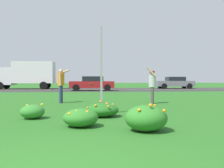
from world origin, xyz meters
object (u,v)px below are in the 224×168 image
object	(u,v)px
sign_post_near_path	(101,70)
car_red_center_left	(92,83)
person_thrower_orange_shirt	(61,83)
person_catcher_red_cap_gray_shirt	(152,84)
car_gray_leftmost	(175,83)
frisbee_red	(91,84)
box_truck_white	(26,74)

from	to	relation	value
sign_post_near_path	car_red_center_left	world-z (taller)	sign_post_near_path
car_red_center_left	person_thrower_orange_shirt	bearing A→B (deg)	-96.60
person_thrower_orange_shirt	sign_post_near_path	bearing A→B (deg)	-65.04
person_catcher_red_cap_gray_shirt	car_gray_leftmost	size ratio (longest dim) A/B	0.39
person_thrower_orange_shirt	car_gray_leftmost	world-z (taller)	person_thrower_orange_shirt
sign_post_near_path	person_catcher_red_cap_gray_shirt	xyz separation A→B (m)	(2.57, 3.33, -0.51)
car_gray_leftmost	frisbee_red	bearing A→B (deg)	-120.54
car_red_center_left	box_truck_white	size ratio (longest dim) A/B	0.67
sign_post_near_path	box_truck_white	size ratio (longest dim) A/B	0.44
person_catcher_red_cap_gray_shirt	person_thrower_orange_shirt	bearing A→B (deg)	171.71
car_red_center_left	box_truck_white	xyz separation A→B (m)	(-7.68, 4.25, 1.06)
frisbee_red	sign_post_near_path	bearing A→B (deg)	-84.81
frisbee_red	box_truck_white	world-z (taller)	box_truck_white
sign_post_near_path	car_gray_leftmost	xyz separation A→B (m)	(9.79, 21.17, -0.74)
sign_post_near_path	car_gray_leftmost	world-z (taller)	sign_post_near_path
frisbee_red	car_red_center_left	bearing A→B (deg)	89.95
car_gray_leftmost	car_red_center_left	bearing A→B (deg)	-157.25
sign_post_near_path	person_thrower_orange_shirt	bearing A→B (deg)	114.96
frisbee_red	car_red_center_left	world-z (taller)	car_red_center_left
person_catcher_red_cap_gray_shirt	box_truck_white	distance (m)	20.77
frisbee_red	car_red_center_left	xyz separation A→B (m)	(0.01, 12.94, -0.17)
sign_post_near_path	person_catcher_red_cap_gray_shirt	bearing A→B (deg)	52.34
person_thrower_orange_shirt	car_red_center_left	bearing A→B (deg)	83.40
person_catcher_red_cap_gray_shirt	sign_post_near_path	bearing A→B (deg)	-127.66
person_thrower_orange_shirt	car_red_center_left	distance (m)	13.03
sign_post_near_path	frisbee_red	bearing A→B (deg)	95.19
car_gray_leftmost	box_truck_white	world-z (taller)	box_truck_white
sign_post_near_path	car_red_center_left	size ratio (longest dim) A/B	0.66
sign_post_near_path	car_red_center_left	distance (m)	16.93
person_thrower_orange_shirt	person_catcher_red_cap_gray_shirt	world-z (taller)	person_catcher_red_cap_gray_shirt
frisbee_red	box_truck_white	xyz separation A→B (m)	(-7.67, 17.20, 0.89)
car_gray_leftmost	box_truck_white	size ratio (longest dim) A/B	0.67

